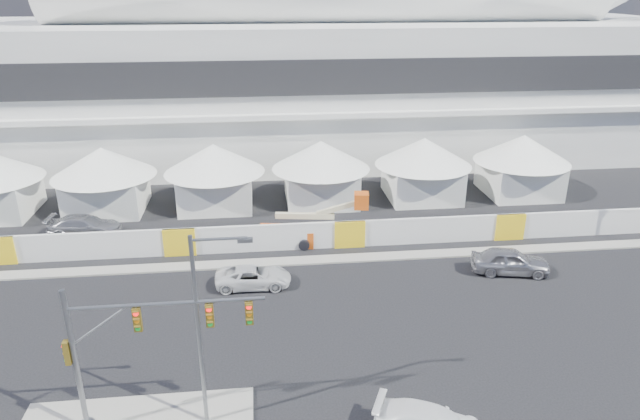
{
  "coord_description": "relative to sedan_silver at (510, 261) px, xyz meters",
  "views": [
    {
      "loc": [
        -0.3,
        -22.47,
        17.79
      ],
      "look_at": [
        3.35,
        10.0,
        4.76
      ],
      "focal_mm": 32.0,
      "sensor_mm": 36.0,
      "label": 1
    }
  ],
  "objects": [
    {
      "name": "ground",
      "position": [
        -15.84,
        -9.37,
        -0.85
      ],
      "size": [
        160.0,
        160.0,
        0.0
      ],
      "primitive_type": "plane",
      "color": "black",
      "rests_on": "ground"
    },
    {
      "name": "lot_car_c",
      "position": [
        -29.37,
        9.33,
        -0.07
      ],
      "size": [
        2.57,
        5.53,
        1.56
      ],
      "primitive_type": "imported",
      "rotation": [
        0.0,
        0.0,
        1.5
      ],
      "color": "#AAAAAF",
      "rests_on": "ground"
    },
    {
      "name": "sedan_silver",
      "position": [
        0.0,
        0.0,
        0.0
      ],
      "size": [
        3.0,
        5.32,
        1.71
      ],
      "primitive_type": "imported",
      "rotation": [
        0.0,
        0.0,
        1.36
      ],
      "color": "#9E9DA2",
      "rests_on": "ground"
    },
    {
      "name": "tent_row",
      "position": [
        -15.34,
        14.63,
        2.3
      ],
      "size": [
        53.4,
        8.4,
        5.4
      ],
      "color": "white",
      "rests_on": "ground"
    },
    {
      "name": "pickup_curb",
      "position": [
        -16.76,
        0.08,
        -0.2
      ],
      "size": [
        2.29,
        4.78,
        1.32
      ],
      "primitive_type": "imported",
      "rotation": [
        0.0,
        0.0,
        1.55
      ],
      "color": "silver",
      "rests_on": "ground"
    },
    {
      "name": "stadium",
      "position": [
        -7.13,
        32.14,
        8.6
      ],
      "size": [
        80.0,
        24.8,
        21.98
      ],
      "color": "silver",
      "rests_on": "ground"
    },
    {
      "name": "boom_lift",
      "position": [
        -13.55,
        6.13,
        0.23
      ],
      "size": [
        8.08,
        2.39,
        4.03
      ],
      "rotation": [
        0.0,
        0.0,
        -0.15
      ],
      "color": "#D65314",
      "rests_on": "ground"
    },
    {
      "name": "hoarding_fence",
      "position": [
        -9.84,
        5.13,
        0.15
      ],
      "size": [
        70.0,
        0.25,
        2.0
      ],
      "primitive_type": "cube",
      "color": "silver",
      "rests_on": "ground"
    },
    {
      "name": "streetlight_median",
      "position": [
        -18.59,
        -11.84,
        4.35
      ],
      "size": [
        2.43,
        0.24,
        8.8
      ],
      "color": "gray",
      "rests_on": "median_island"
    },
    {
      "name": "far_curb",
      "position": [
        4.16,
        3.13,
        -0.79
      ],
      "size": [
        80.0,
        1.2,
        0.12
      ],
      "primitive_type": "cube",
      "color": "gray",
      "rests_on": "ground"
    },
    {
      "name": "traffic_mast",
      "position": [
        -22.0,
        -11.86,
        3.04
      ],
      "size": [
        8.04,
        0.66,
        6.78
      ],
      "color": "gray",
      "rests_on": "median_island"
    }
  ]
}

